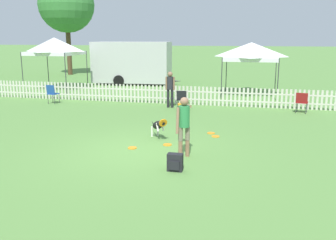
% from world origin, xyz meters
% --- Properties ---
extents(ground_plane, '(240.00, 240.00, 0.00)m').
position_xyz_m(ground_plane, '(0.00, 0.00, 0.00)').
color(ground_plane, '#5B8C42').
extents(handler_person, '(0.51, 1.06, 1.58)m').
position_xyz_m(handler_person, '(1.23, -0.18, 0.98)').
color(handler_person, '#8C664C').
rests_on(handler_person, ground_plane).
extents(leaping_dog, '(0.75, 0.97, 0.71)m').
position_xyz_m(leaping_dog, '(0.13, 1.34, 0.43)').
color(leaping_dog, black).
rests_on(leaping_dog, ground_plane).
extents(frisbee_near_handler, '(0.25, 0.25, 0.02)m').
position_xyz_m(frisbee_near_handler, '(-0.32, 0.18, 0.01)').
color(frisbee_near_handler, orange).
rests_on(frisbee_near_handler, ground_plane).
extents(frisbee_near_dog, '(0.25, 0.25, 0.02)m').
position_xyz_m(frisbee_near_dog, '(1.64, 2.35, 0.01)').
color(frisbee_near_dog, orange).
rests_on(frisbee_near_dog, ground_plane).
extents(frisbee_midfield, '(0.25, 0.25, 0.02)m').
position_xyz_m(frisbee_midfield, '(0.57, 0.71, 0.01)').
color(frisbee_midfield, orange).
rests_on(frisbee_midfield, ground_plane).
extents(frisbee_far_scatter, '(0.25, 0.25, 0.02)m').
position_xyz_m(frisbee_far_scatter, '(1.83, 1.97, 0.01)').
color(frisbee_far_scatter, orange).
rests_on(frisbee_far_scatter, ground_plane).
extents(backpack_on_grass, '(0.36, 0.23, 0.42)m').
position_xyz_m(backpack_on_grass, '(1.24, -1.31, 0.21)').
color(backpack_on_grass, black).
rests_on(backpack_on_grass, ground_plane).
extents(picket_fence, '(24.73, 0.04, 0.86)m').
position_xyz_m(picket_fence, '(-0.00, 7.37, 0.43)').
color(picket_fence, beige).
rests_on(picket_fence, ground_plane).
extents(folding_chair_blue_left, '(0.44, 0.46, 0.84)m').
position_xyz_m(folding_chair_blue_left, '(-0.09, 6.08, 0.50)').
color(folding_chair_blue_left, '#333338').
rests_on(folding_chair_blue_left, ground_plane).
extents(folding_chair_center, '(0.55, 0.56, 0.86)m').
position_xyz_m(folding_chair_center, '(4.83, 6.50, 0.51)').
color(folding_chair_center, '#333338').
rests_on(folding_chair_center, ground_plane).
extents(folding_chair_green_right, '(0.46, 0.48, 0.89)m').
position_xyz_m(folding_chair_green_right, '(-6.27, 6.13, 0.54)').
color(folding_chair_green_right, '#333338').
rests_on(folding_chair_green_right, ground_plane).
extents(canopy_tent_main, '(2.77, 2.77, 2.79)m').
position_xyz_m(canopy_tent_main, '(2.62, 10.87, 2.32)').
color(canopy_tent_main, '#333338').
rests_on(canopy_tent_main, ground_plane).
extents(canopy_tent_secondary, '(2.72, 2.72, 3.03)m').
position_xyz_m(canopy_tent_secondary, '(-8.54, 10.54, 2.52)').
color(canopy_tent_secondary, '#333338').
rests_on(canopy_tent_secondary, ground_plane).
extents(spectator_standing, '(0.42, 0.27, 1.59)m').
position_xyz_m(spectator_standing, '(-0.70, 6.48, 0.96)').
color(spectator_standing, black).
rests_on(spectator_standing, ground_plane).
extents(equipment_trailer, '(5.82, 2.56, 2.75)m').
position_xyz_m(equipment_trailer, '(-5.03, 14.08, 1.44)').
color(equipment_trailer, '#B7B7B7').
rests_on(equipment_trailer, ground_plane).
extents(tree_left_grove, '(4.42, 4.42, 7.79)m').
position_xyz_m(tree_left_grove, '(-12.09, 18.89, 5.56)').
color(tree_left_grove, '#4C3823').
rests_on(tree_left_grove, ground_plane).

